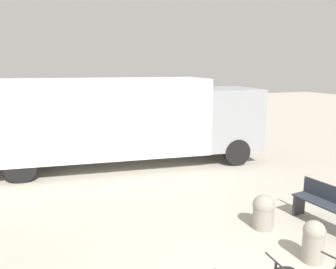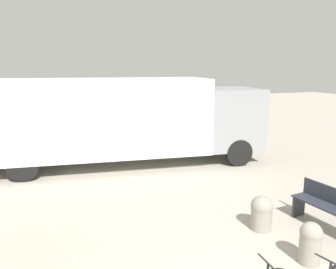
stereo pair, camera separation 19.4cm
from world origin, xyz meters
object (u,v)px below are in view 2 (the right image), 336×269
Objects in this scene: delivery_truck at (119,118)px; bollard_far_bench at (262,212)px; park_bench at (333,208)px; bollard_near_bench at (310,242)px.

bollard_far_bench is (1.70, -5.36, -1.22)m from delivery_truck.
park_bench is 1.43m from bollard_near_bench.
delivery_truck is 13.11× the size of bollard_near_bench.
park_bench reaches higher than bollard_near_bench.
bollard_near_bench is 1.03× the size of bollard_far_bench.
park_bench is at bearing -22.97° from bollard_far_bench.
park_bench is at bearing 30.23° from bollard_near_bench.
delivery_truck is 5.76m from bollard_far_bench.
bollard_near_bench is at bearing -67.84° from delivery_truck.
delivery_truck reaches higher than bollard_near_bench.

